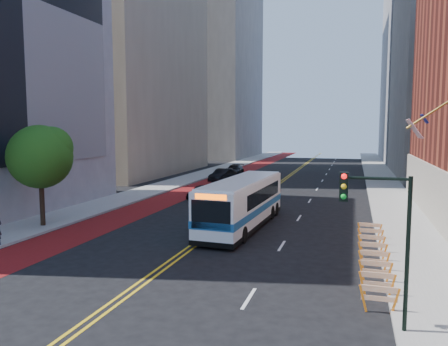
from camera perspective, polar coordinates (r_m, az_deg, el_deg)
ground at (r=21.07m, az=-8.53°, el=-12.54°), size 160.00×160.00×0.00m
sidewalk_left at (r=52.69m, az=-6.47°, el=-1.29°), size 4.00×140.00×0.15m
sidewalk_right at (r=48.62m, az=20.55°, el=-2.23°), size 4.00×140.00×0.15m
bus_lane_paint at (r=51.30m, az=-2.45°, el=-1.53°), size 3.60×140.00×0.01m
center_line_inner at (r=49.30m, az=6.28°, el=-1.87°), size 0.14×140.00×0.01m
center_line_outer at (r=49.24m, az=6.69°, el=-1.88°), size 0.14×140.00×0.01m
lane_dashes at (r=56.57m, az=12.72°, el=-0.97°), size 0.14×98.20×0.01m
midrise_right_far at (r=99.49m, az=26.48°, el=17.41°), size 20.00×28.00×55.00m
midrise_left_far at (r=104.68m, az=-2.13°, el=20.21°), size 20.00×26.00×65.00m
construction_barriers at (r=22.32m, az=18.92°, el=-9.93°), size 1.42×10.91×1.00m
street_tree at (r=31.26m, az=-22.76°, el=2.27°), size 4.20×4.20×6.70m
traffic_signal at (r=14.85m, az=19.60°, el=-5.79°), size 2.21×0.34×5.07m
transit_bus at (r=29.25m, az=2.53°, el=-3.81°), size 3.15×12.01×3.27m
car_a at (r=41.23m, az=-3.02°, el=-2.47°), size 2.00×3.95×1.29m
car_b at (r=54.03m, az=-0.18°, el=-0.30°), size 2.42×5.06×1.60m
car_c at (r=61.44m, az=1.34°, el=0.38°), size 2.20×5.09×1.46m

